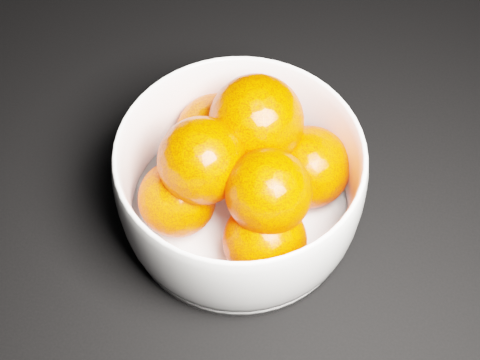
# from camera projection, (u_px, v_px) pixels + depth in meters

# --- Properties ---
(ground) EXTENTS (3.00, 3.00, 0.00)m
(ground) POSITION_uv_depth(u_px,v_px,m) (333.00, 22.00, 0.71)
(ground) COLOR black
(ground) RESTS_ON ground
(bowl) EXTENTS (0.20, 0.20, 0.10)m
(bowl) POSITION_uv_depth(u_px,v_px,m) (240.00, 183.00, 0.54)
(bowl) COLOR white
(bowl) RESTS_ON ground
(orange_pile) EXTENTS (0.16, 0.16, 0.11)m
(orange_pile) POSITION_uv_depth(u_px,v_px,m) (244.00, 167.00, 0.53)
(orange_pile) COLOR #FA3600
(orange_pile) RESTS_ON bowl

